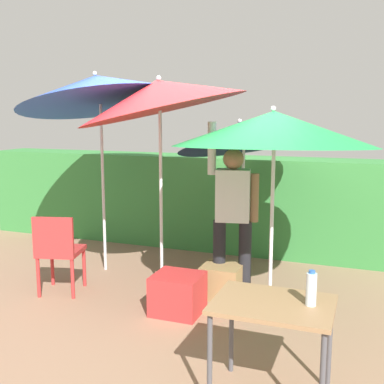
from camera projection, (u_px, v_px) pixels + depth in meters
ground_plane at (182, 295)px, 5.16m from camera, size 24.00×24.00×0.00m
hedge_row at (232, 203)px, 6.86m from camera, size 8.00×0.70×1.35m
umbrella_rainbow at (98, 90)px, 5.63m from camera, size 2.01×1.97×2.67m
umbrella_orange at (274, 129)px, 4.43m from camera, size 1.93×1.95×2.04m
umbrella_yellow at (242, 134)px, 5.45m from camera, size 1.60×1.56×2.12m
umbrella_navy at (159, 95)px, 5.05m from camera, size 1.89×1.86×2.56m
person_vendor at (233, 210)px, 5.07m from camera, size 0.56×0.29×1.88m
chair_plastic at (58, 249)px, 5.13m from camera, size 0.54×0.54×0.89m
cooler_box at (178, 294)px, 4.68m from camera, size 0.47×0.43×0.39m
crate_cardboard at (222, 281)px, 5.09m from camera, size 0.41×0.37×0.35m
folding_table at (273, 314)px, 3.18m from camera, size 0.80×0.60×0.71m
bottle_water at (311, 289)px, 3.10m from camera, size 0.07×0.07×0.24m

